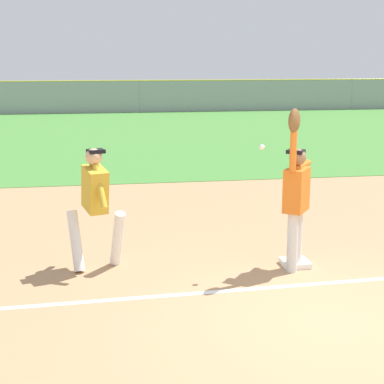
% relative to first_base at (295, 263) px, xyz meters
% --- Properties ---
extents(ground_plane, '(81.44, 81.44, 0.00)m').
position_rel_first_base_xyz_m(ground_plane, '(-0.25, -1.89, -0.04)').
color(ground_plane, tan).
extents(outfield_grass, '(48.68, 19.03, 0.01)m').
position_rel_first_base_xyz_m(outfield_grass, '(-0.25, 15.65, -0.04)').
color(outfield_grass, '#478438').
rests_on(outfield_grass, ground_plane).
extents(first_base, '(0.38, 0.38, 0.08)m').
position_rel_first_base_xyz_m(first_base, '(0.00, 0.00, 0.00)').
color(first_base, white).
rests_on(first_base, ground_plane).
extents(fielder, '(0.61, 0.79, 2.28)m').
position_rel_first_base_xyz_m(fielder, '(-0.08, -0.15, 1.08)').
color(fielder, silver).
rests_on(fielder, ground_plane).
extents(runner, '(0.85, 0.83, 1.72)m').
position_rel_first_base_xyz_m(runner, '(-2.80, 0.35, 0.96)').
color(runner, white).
rests_on(runner, ground_plane).
extents(baseball, '(0.07, 0.07, 0.07)m').
position_rel_first_base_xyz_m(baseball, '(-0.58, -0.14, 1.72)').
color(baseball, white).
extents(outfield_fence, '(48.76, 0.08, 1.74)m').
position_rel_first_base_xyz_m(outfield_fence, '(-0.25, 25.17, 0.83)').
color(outfield_fence, '#93999E').
rests_on(outfield_fence, ground_plane).
extents(parked_car_tan, '(4.44, 2.19, 1.25)m').
position_rel_first_base_xyz_m(parked_car_tan, '(-4.87, 29.22, 0.63)').
color(parked_car_tan, tan).
rests_on(parked_car_tan, ground_plane).
extents(parked_car_silver, '(4.46, 2.22, 1.25)m').
position_rel_first_base_xyz_m(parked_car_silver, '(1.43, 29.13, 0.63)').
color(parked_car_silver, '#B7B7BC').
rests_on(parked_car_silver, ground_plane).
extents(parked_car_red, '(4.42, 2.16, 1.25)m').
position_rel_first_base_xyz_m(parked_car_red, '(7.92, 28.72, 0.63)').
color(parked_car_red, '#B21E1E').
rests_on(parked_car_red, ground_plane).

